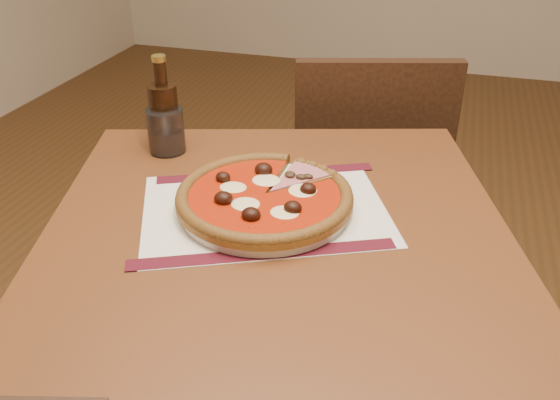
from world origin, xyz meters
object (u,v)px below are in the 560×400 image
object	(u,v)px
chair_far	(365,177)
pizza	(264,195)
water_glass	(166,131)
bottle	(164,114)
table	(277,267)
plate	(265,205)

from	to	relation	value
chair_far	pizza	world-z (taller)	chair_far
water_glass	bottle	world-z (taller)	bottle
table	pizza	world-z (taller)	pizza
pizza	table	bearing A→B (deg)	-40.26
plate	table	bearing A→B (deg)	-40.66
chair_far	plate	distance (m)	0.71
chair_far	pizza	distance (m)	0.71
table	pizza	distance (m)	0.14
chair_far	water_glass	world-z (taller)	chair_far
pizza	water_glass	xyz separation A→B (m)	(-0.28, 0.18, 0.02)
chair_far	bottle	world-z (taller)	bottle
water_glass	pizza	bearing A→B (deg)	-32.41
plate	water_glass	xyz separation A→B (m)	(-0.28, 0.18, 0.04)
plate	pizza	world-z (taller)	pizza
water_glass	bottle	distance (m)	0.04
pizza	water_glass	world-z (taller)	water_glass
chair_far	pizza	bearing A→B (deg)	65.87
chair_far	plate	bearing A→B (deg)	65.88
chair_far	pizza	xyz separation A→B (m)	(-0.09, -0.65, 0.28)
table	water_glass	bearing A→B (deg)	146.73
pizza	bottle	world-z (taller)	bottle
pizza	bottle	size ratio (longest dim) A/B	1.54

